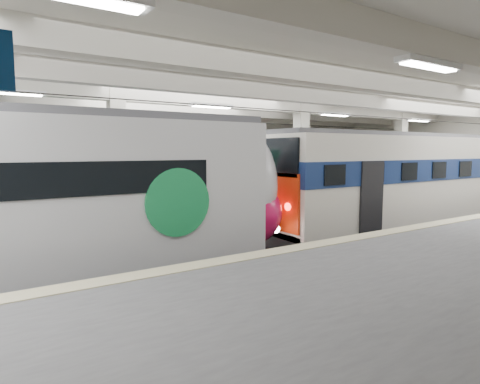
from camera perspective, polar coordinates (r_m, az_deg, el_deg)
station_hall at (r=10.97m, az=5.59°, el=5.07°), size 36.00×24.00×5.75m
modern_emu at (r=10.54m, az=-23.03°, el=-1.43°), size 13.42×2.77×4.35m
older_rer at (r=17.59m, az=20.92°, el=1.47°), size 12.27×2.71×4.10m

